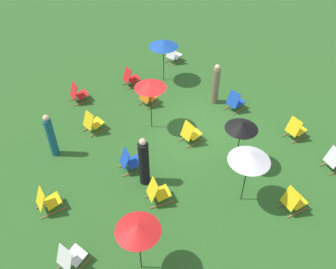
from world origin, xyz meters
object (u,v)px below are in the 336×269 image
(deckchair_5, at_px, (129,161))
(deckchair_9, at_px, (295,129))
(deckchair_2, at_px, (93,123))
(deckchair_4, at_px, (70,258))
(deckchair_7, at_px, (235,102))
(deckchair_3, at_px, (148,96))
(umbrella_4, at_px, (242,126))
(deckchair_1, at_px, (47,201))
(deckchair_10, at_px, (190,133))
(person_1, at_px, (144,163))
(person_0, at_px, (216,85))
(deckchair_8, at_px, (157,192))
(deckchair_11, at_px, (78,94))
(person_2, at_px, (51,136))
(umbrella_0, at_px, (150,84))
(umbrella_2, at_px, (250,157))
(deckchair_13, at_px, (131,78))
(umbrella_1, at_px, (163,44))
(deckchair_0, at_px, (293,201))
(deckchair_6, at_px, (335,160))
(umbrella_3, at_px, (138,228))
(deckchair_12, at_px, (173,55))

(deckchair_5, bearing_deg, deckchair_9, -98.68)
(deckchair_2, xyz_separation_m, deckchair_4, (-4.45, 2.90, 0.00))
(deckchair_7, bearing_deg, deckchair_3, 41.92)
(umbrella_4, bearing_deg, deckchair_1, 71.30)
(deckchair_10, bearing_deg, person_1, 105.44)
(deckchair_4, bearing_deg, person_0, -83.71)
(deckchair_8, bearing_deg, deckchair_11, 11.35)
(deckchair_8, bearing_deg, deckchair_10, -44.30)
(umbrella_4, relative_size, person_2, 1.09)
(deckchair_2, xyz_separation_m, umbrella_4, (-4.32, -2.96, 1.33))
(deckchair_3, distance_m, deckchair_9, 5.66)
(deckchair_8, relative_size, umbrella_0, 0.42)
(umbrella_4, bearing_deg, umbrella_2, 143.02)
(deckchair_13, distance_m, umbrella_1, 2.00)
(deckchair_10, distance_m, person_2, 4.67)
(deckchair_0, xyz_separation_m, umbrella_1, (7.84, -1.05, 1.36))
(deckchair_6, height_order, umbrella_1, umbrella_1)
(deckchair_11, distance_m, umbrella_2, 7.78)
(umbrella_0, relative_size, umbrella_1, 1.08)
(deckchair_13, height_order, umbrella_3, umbrella_3)
(deckchair_0, xyz_separation_m, umbrella_0, (5.50, 1.18, 1.51))
(deckchair_13, xyz_separation_m, umbrella_1, (-0.48, -1.39, 1.36))
(deckchair_0, distance_m, deckchair_10, 4.07)
(deckchair_12, height_order, person_2, person_2)
(deckchair_4, xyz_separation_m, umbrella_1, (5.72, -6.98, 1.36))
(deckchair_5, bearing_deg, deckchair_6, -113.63)
(deckchair_1, distance_m, deckchair_12, 9.30)
(deckchair_8, height_order, deckchair_9, same)
(person_1, bearing_deg, deckchair_6, -8.24)
(deckchair_7, xyz_separation_m, person_1, (-1.07, 4.91, 0.48))
(deckchair_5, bearing_deg, deckchair_13, -20.06)
(deckchair_4, relative_size, umbrella_1, 0.46)
(deckchair_4, bearing_deg, person_1, -83.60)
(deckchair_4, xyz_separation_m, deckchair_12, (6.71, -8.25, 0.00))
(deckchair_9, relative_size, person_0, 0.49)
(deckchair_13, bearing_deg, deckchair_2, 127.81)
(deckchair_7, xyz_separation_m, person_0, (0.83, 0.32, 0.45))
(deckchair_9, relative_size, umbrella_1, 0.45)
(deckchair_0, xyz_separation_m, umbrella_2, (1.12, 0.92, 1.42))
(deckchair_3, height_order, person_0, person_0)
(umbrella_3, bearing_deg, deckchair_4, 52.23)
(deckchair_10, xyz_separation_m, umbrella_4, (-1.79, -0.47, 1.33))
(deckchair_10, bearing_deg, deckchair_9, -122.48)
(deckchair_1, bearing_deg, deckchair_2, -44.32)
(deckchair_11, height_order, deckchair_12, same)
(deckchair_6, xyz_separation_m, deckchair_7, (4.20, 0.37, 0.00))
(deckchair_11, xyz_separation_m, deckchair_13, (-0.25, -2.31, 0.00))
(deckchair_9, bearing_deg, umbrella_3, 101.26)
(deckchair_9, height_order, person_2, person_2)
(deckchair_2, bearing_deg, deckchair_3, -93.23)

